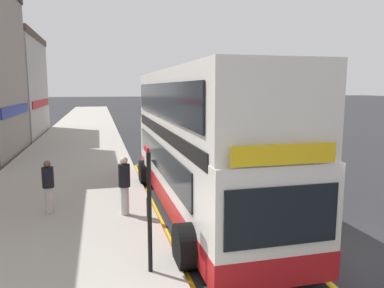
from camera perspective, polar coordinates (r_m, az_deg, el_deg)
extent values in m
plane|color=#28282B|center=(39.46, -6.01, 3.00)|extent=(260.00, 260.00, 0.00)
cube|color=#A39E93|center=(39.09, -16.23, 2.76)|extent=(6.00, 76.00, 0.14)
cube|color=white|center=(12.02, 1.09, -3.38)|extent=(2.49, 11.26, 2.30)
cube|color=white|center=(11.77, 1.12, 6.67)|extent=(2.47, 11.03, 1.90)
cube|color=red|center=(12.23, 1.08, -7.28)|extent=(2.51, 11.28, 0.60)
cube|color=black|center=(11.84, 1.11, 2.17)|extent=(2.52, 10.35, 0.36)
cube|color=black|center=(12.09, -5.21, -1.90)|extent=(0.04, 9.00, 0.90)
cube|color=black|center=(11.50, -5.02, 6.84)|extent=(0.04, 9.90, 1.00)
cube|color=black|center=(6.87, 13.80, -10.80)|extent=(2.19, 0.04, 1.10)
cube|color=yellow|center=(6.58, 14.15, -1.57)|extent=(1.99, 0.04, 0.36)
cylinder|color=black|center=(8.22, -0.56, -15.46)|extent=(0.56, 1.00, 1.00)
cylinder|color=black|center=(9.17, 16.36, -13.19)|extent=(0.56, 1.00, 1.00)
cylinder|color=black|center=(14.93, -7.04, -4.40)|extent=(0.56, 1.00, 1.00)
cylinder|color=black|center=(15.47, 2.85, -3.88)|extent=(0.56, 1.00, 1.00)
cube|color=gold|center=(11.92, -5.63, -10.24)|extent=(0.16, 14.56, 0.01)
cube|color=gold|center=(12.57, 6.76, -9.25)|extent=(0.16, 14.56, 0.01)
cube|color=gold|center=(18.99, -4.85, -3.07)|extent=(2.85, 0.16, 0.01)
cylinder|color=black|center=(7.55, -6.58, -10.57)|extent=(0.09, 0.09, 2.48)
cube|color=silver|center=(7.52, -6.98, -2.31)|extent=(0.05, 0.42, 0.30)
cube|color=red|center=(7.49, -7.01, -0.81)|extent=(0.05, 0.42, 0.10)
cube|color=black|center=(7.63, -6.69, -9.89)|extent=(0.06, 0.28, 0.40)
cube|color=navy|center=(23.56, -25.52, 4.76)|extent=(0.08, 6.98, 0.56)
cube|color=#B2191E|center=(33.14, -22.26, 5.85)|extent=(0.08, 8.53, 0.56)
cube|color=maroon|center=(39.82, -1.90, 4.05)|extent=(1.76, 4.20, 0.72)
cube|color=black|center=(39.67, -1.87, 4.99)|extent=(1.52, 1.90, 0.60)
cylinder|color=black|center=(40.94, -3.57, 3.66)|extent=(0.22, 0.60, 0.60)
cylinder|color=black|center=(41.32, -1.01, 3.72)|extent=(0.22, 0.60, 0.60)
cylinder|color=black|center=(38.39, -2.85, 3.33)|extent=(0.22, 0.60, 0.60)
cylinder|color=black|center=(38.80, -0.14, 3.40)|extent=(0.22, 0.60, 0.60)
cube|color=silver|center=(29.38, 6.65, 2.35)|extent=(1.76, 4.20, 0.72)
cube|color=black|center=(29.22, 6.74, 3.62)|extent=(1.52, 1.90, 0.60)
cylinder|color=black|center=(30.33, 4.11, 1.90)|extent=(0.22, 0.60, 0.60)
cylinder|color=black|center=(30.96, 7.40, 1.99)|extent=(0.22, 0.60, 0.60)
cylinder|color=black|center=(27.89, 5.78, 1.29)|extent=(0.22, 0.60, 0.60)
cylinder|color=black|center=(28.58, 9.31, 1.39)|extent=(0.22, 0.60, 0.60)
cylinder|color=#B7B2AD|center=(11.19, -10.32, -8.60)|extent=(0.24, 0.24, 0.85)
cylinder|color=black|center=(10.99, -10.43, -4.81)|extent=(0.34, 0.34, 0.67)
sphere|color=beige|center=(10.90, -10.50, -2.51)|extent=(0.23, 0.23, 0.23)
cylinder|color=#B7B2AD|center=(11.99, -21.20, -8.06)|extent=(0.24, 0.24, 0.78)
cylinder|color=black|center=(11.82, -21.39, -4.82)|extent=(0.34, 0.34, 0.62)
sphere|color=brown|center=(11.73, -21.50, -2.86)|extent=(0.21, 0.21, 0.21)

